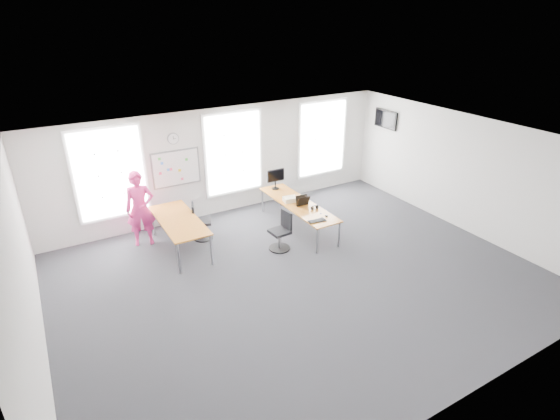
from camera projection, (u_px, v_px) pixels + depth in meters
floor at (300, 277)px, 9.59m from camera, size 10.00×10.00×0.00m
ceiling at (303, 145)px, 8.32m from camera, size 10.00×10.00×0.00m
wall_back at (223, 161)px, 12.09m from camera, size 10.00×0.00×10.00m
wall_front at (463, 328)px, 5.82m from camera, size 10.00×0.00×10.00m
wall_left at (27, 287)px, 6.68m from camera, size 0.00×10.00×10.00m
wall_right at (465, 173)px, 11.23m from camera, size 0.00×10.00×10.00m
window_left at (110, 174)px, 10.62m from camera, size 1.60×0.06×2.20m
window_mid at (233, 153)px, 12.12m from camera, size 1.60×0.06×2.20m
window_right at (322, 138)px, 13.48m from camera, size 1.60×0.06×2.20m
desk_right at (298, 205)px, 11.48m from camera, size 0.77×2.89×0.70m
desk_left at (179, 222)px, 10.40m from camera, size 0.88×2.20×0.80m
chair_right at (281, 233)px, 10.57m from camera, size 0.52×0.52×0.97m
chair_left at (200, 223)px, 11.03m from camera, size 0.56×0.56×0.97m
person at (140, 209)px, 10.57m from camera, size 0.78×0.60×1.90m
whiteboard at (176, 168)px, 11.43m from camera, size 1.20×0.03×0.90m
wall_clock at (173, 139)px, 11.09m from camera, size 0.30×0.04×0.30m
tv at (386, 119)px, 13.22m from camera, size 0.06×0.90×0.55m
keyboard at (317, 221)px, 10.50m from camera, size 0.46×0.24×0.02m
mouse at (326, 216)px, 10.73m from camera, size 0.07×0.11×0.04m
lens_cap at (321, 214)px, 10.88m from camera, size 0.08×0.08×0.01m
headphones at (314, 207)px, 11.10m from camera, size 0.19×0.10×0.11m
laptop_sleeve at (303, 201)px, 11.28m from camera, size 0.34×0.20×0.28m
paper_stack at (290, 199)px, 11.55m from camera, size 0.39×0.32×0.12m
monitor at (276, 177)px, 12.22m from camera, size 0.53×0.21×0.58m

